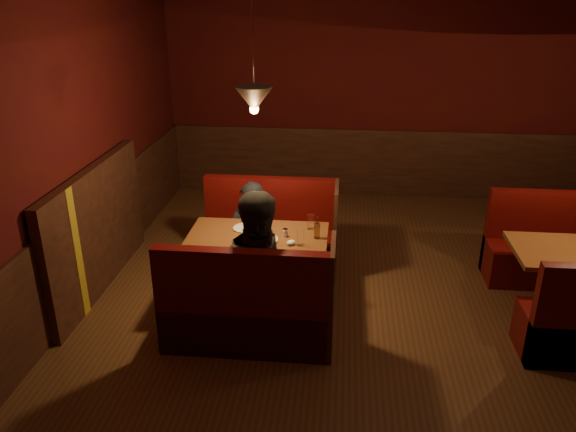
# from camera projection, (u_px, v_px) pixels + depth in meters

# --- Properties ---
(room) EXTENTS (6.02, 7.02, 2.92)m
(room) POSITION_uv_depth(u_px,v_px,m) (358.00, 217.00, 5.03)
(room) COLOR #57381A
(room) RESTS_ON ground
(main_table) EXTENTS (1.36, 0.82, 0.95)m
(main_table) POSITION_uv_depth(u_px,v_px,m) (259.00, 252.00, 5.49)
(main_table) COLOR brown
(main_table) RESTS_ON ground
(main_bench_far) EXTENTS (1.49, 0.53, 1.02)m
(main_bench_far) POSITION_uv_depth(u_px,v_px,m) (271.00, 240.00, 6.28)
(main_bench_far) COLOR #470608
(main_bench_far) RESTS_ON ground
(main_bench_near) EXTENTS (1.49, 0.53, 1.02)m
(main_bench_near) POSITION_uv_depth(u_px,v_px,m) (248.00, 315.00, 4.87)
(main_bench_near) COLOR #470608
(main_bench_near) RESTS_ON ground
(second_bench_far) EXTENTS (1.35, 0.51, 0.96)m
(second_bench_far) POSITION_uv_depth(u_px,v_px,m) (551.00, 253.00, 6.03)
(second_bench_far) COLOR #470608
(second_bench_far) RESTS_ON ground
(diner_a) EXTENTS (0.58, 0.44, 1.43)m
(diner_a) POSITION_uv_depth(u_px,v_px,m) (252.00, 214.00, 5.98)
(diner_a) COLOR black
(diner_a) RESTS_ON ground
(diner_b) EXTENTS (1.04, 0.94, 1.73)m
(diner_b) POSITION_uv_depth(u_px,v_px,m) (263.00, 249.00, 4.83)
(diner_b) COLOR #28251F
(diner_b) RESTS_ON ground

